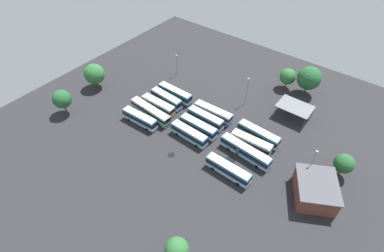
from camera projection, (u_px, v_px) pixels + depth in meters
name	position (u px, v px, depth m)	size (l,w,h in m)	color
ground_plane	(198.00, 131.00, 85.18)	(109.75, 109.75, 0.00)	#28282B
bus_row0_slot0	(140.00, 119.00, 86.23)	(11.52, 2.96, 3.55)	teal
bus_row0_slot1	(150.00, 112.00, 88.50)	(14.56, 3.38, 3.55)	silver
bus_row0_slot2	(158.00, 105.00, 90.56)	(11.49, 2.58, 3.55)	silver
bus_row0_slot3	(166.00, 99.00, 92.81)	(11.47, 3.22, 3.55)	teal
bus_row0_slot4	(175.00, 94.00, 94.81)	(12.22, 2.67, 3.55)	teal
bus_row1_slot1	(189.00, 134.00, 81.74)	(11.39, 2.81, 3.55)	teal
bus_row1_slot2	(198.00, 127.00, 83.77)	(11.49, 2.59, 3.55)	teal
bus_row1_slot3	(205.00, 119.00, 86.28)	(11.48, 2.64, 3.55)	teal
bus_row1_slot4	(213.00, 113.00, 88.12)	(12.10, 2.91, 3.55)	silver
bus_row2_slot0	(228.00, 170.00, 72.89)	(12.01, 2.66, 3.55)	teal
bus_row2_slot2	(245.00, 151.00, 77.21)	(14.57, 3.50, 3.55)	teal
bus_row2_slot3	(251.00, 143.00, 79.33)	(11.34, 3.09, 3.55)	silver
bus_row2_slot4	(258.00, 134.00, 81.64)	(12.33, 3.06, 3.55)	teal
depot_building	(315.00, 190.00, 67.84)	(12.95, 13.62, 5.14)	brown
maintenance_shelter	(295.00, 107.00, 87.06)	(9.78, 6.88, 4.06)	slate
lamp_post_far_corner	(247.00, 90.00, 90.53)	(0.56, 0.28, 9.59)	slate
lamp_post_by_building	(312.00, 164.00, 70.03)	(0.56, 0.28, 9.61)	slate
lamp_post_mid_lot	(177.00, 64.00, 102.75)	(0.56, 0.28, 7.83)	slate
tree_south_edge	(94.00, 74.00, 96.90)	(6.64, 6.64, 8.50)	brown
tree_northeast	(344.00, 164.00, 71.08)	(4.81, 4.81, 6.81)	brown
tree_west_edge	(288.00, 77.00, 97.07)	(5.17, 5.17, 7.07)	brown
tree_east_edge	(62.00, 99.00, 87.22)	(5.50, 5.50, 8.13)	brown
tree_northwest	(309.00, 78.00, 93.82)	(7.46, 7.46, 9.71)	brown
tree_north_edge	(177.00, 249.00, 56.35)	(4.68, 4.68, 6.60)	brown
puddle_centre_drain	(230.00, 160.00, 77.47)	(2.69, 2.69, 0.01)	black
puddle_front_lane	(171.00, 155.00, 78.80)	(1.90, 1.90, 0.01)	black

